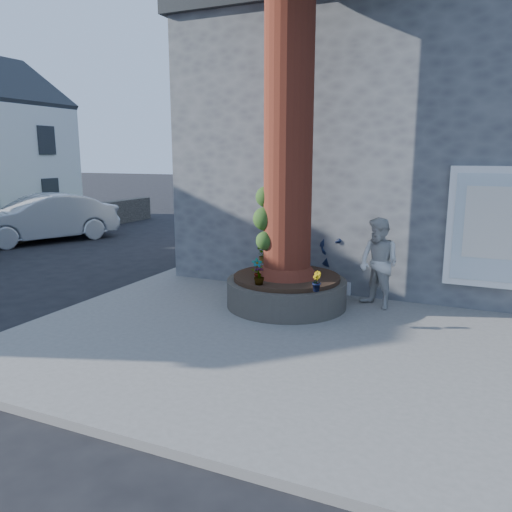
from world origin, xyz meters
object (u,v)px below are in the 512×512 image
at_px(planter, 286,291).
at_px(man, 336,245).
at_px(car_silver, 42,218).
at_px(woman, 379,263).

height_order(planter, man, man).
bearing_deg(car_silver, planter, 3.59).
height_order(woman, car_silver, woman).
height_order(man, woman, man).
relative_size(man, woman, 1.17).
bearing_deg(car_silver, woman, 8.74).
bearing_deg(car_silver, man, 11.08).
bearing_deg(man, woman, -61.14).
relative_size(planter, car_silver, 0.46).
bearing_deg(man, planter, -137.59).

